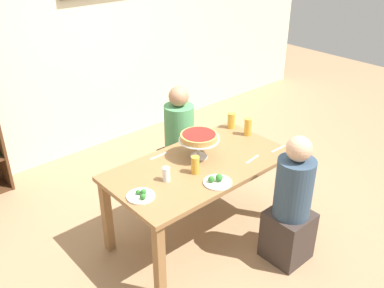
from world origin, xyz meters
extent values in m
plane|color=#9E7A56|center=(0.00, 0.00, 0.00)|extent=(12.00, 12.00, 0.00)
cube|color=beige|center=(0.00, 2.20, 1.40)|extent=(8.00, 0.12, 2.80)
cube|color=olive|center=(0.00, 0.00, 0.72)|extent=(1.57, 0.85, 0.04)
cube|color=olive|center=(-0.73, -0.36, 0.35)|extent=(0.07, 0.07, 0.70)
cube|color=olive|center=(0.73, -0.36, 0.35)|extent=(0.07, 0.07, 0.70)
cube|color=olive|center=(-0.73, 0.36, 0.35)|extent=(0.07, 0.07, 0.70)
cube|color=olive|center=(0.73, 0.36, 0.35)|extent=(0.07, 0.07, 0.70)
cube|color=#382D28|center=(0.35, 0.70, 0.23)|extent=(0.34, 0.34, 0.45)
cylinder|color=#4C935B|center=(0.35, 0.70, 0.70)|extent=(0.30, 0.30, 0.50)
sphere|color=#A87A5B|center=(0.35, 0.70, 1.05)|extent=(0.20, 0.20, 0.20)
cube|color=#382D28|center=(0.35, -0.71, 0.23)|extent=(0.34, 0.34, 0.45)
cylinder|color=#33475B|center=(0.35, -0.71, 0.70)|extent=(0.30, 0.30, 0.50)
sphere|color=tan|center=(0.35, -0.71, 1.05)|extent=(0.20, 0.20, 0.20)
cylinder|color=silver|center=(0.07, 0.09, 0.75)|extent=(0.15, 0.15, 0.01)
cylinder|color=silver|center=(0.07, 0.09, 0.83)|extent=(0.03, 0.03, 0.15)
cylinder|color=silver|center=(0.07, 0.09, 0.91)|extent=(0.35, 0.35, 0.01)
cylinder|color=tan|center=(0.07, 0.09, 0.94)|extent=(0.32, 0.32, 0.05)
cylinder|color=maroon|center=(0.07, 0.09, 0.97)|extent=(0.28, 0.28, 0.00)
cylinder|color=white|center=(0.37, 0.33, 0.75)|extent=(0.25, 0.25, 0.01)
sphere|color=#2D7028|center=(0.40, 0.29, 0.77)|extent=(0.04, 0.04, 0.04)
sphere|color=#2D7028|center=(0.37, 0.32, 0.78)|extent=(0.05, 0.05, 0.05)
sphere|color=#2D7028|center=(0.37, 0.27, 0.78)|extent=(0.05, 0.05, 0.05)
cylinder|color=white|center=(-0.10, -0.31, 0.75)|extent=(0.23, 0.23, 0.01)
sphere|color=#2D7028|center=(-0.14, -0.28, 0.78)|extent=(0.05, 0.05, 0.05)
sphere|color=#2D7028|center=(-0.07, -0.31, 0.78)|extent=(0.06, 0.06, 0.06)
sphere|color=#2D7028|center=(-0.08, -0.31, 0.78)|extent=(0.04, 0.04, 0.04)
sphere|color=#2D7028|center=(-0.08, -0.31, 0.78)|extent=(0.05, 0.05, 0.05)
cylinder|color=white|center=(-0.65, -0.07, 0.75)|extent=(0.21, 0.21, 0.01)
sphere|color=#2D7028|center=(-0.63, -0.07, 0.78)|extent=(0.05, 0.05, 0.05)
sphere|color=#2D7028|center=(-0.66, -0.04, 0.77)|extent=(0.04, 0.04, 0.04)
sphere|color=#2D7028|center=(-0.67, -0.12, 0.78)|extent=(0.04, 0.04, 0.04)
cylinder|color=gold|center=(-0.12, -0.08, 0.82)|extent=(0.07, 0.07, 0.15)
cylinder|color=gold|center=(0.71, 0.10, 0.82)|extent=(0.07, 0.07, 0.17)
cylinder|color=gold|center=(0.70, 0.31, 0.82)|extent=(0.07, 0.07, 0.16)
cylinder|color=white|center=(-0.37, -0.02, 0.80)|extent=(0.06, 0.06, 0.12)
cube|color=silver|center=(0.39, -0.25, 0.74)|extent=(0.18, 0.04, 0.00)
cube|color=silver|center=(0.70, -0.27, 0.74)|extent=(0.18, 0.02, 0.00)
cube|color=silver|center=(-0.18, 0.33, 0.74)|extent=(0.18, 0.02, 0.00)
camera|label=1|loc=(-2.09, -2.28, 2.58)|focal=39.84mm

